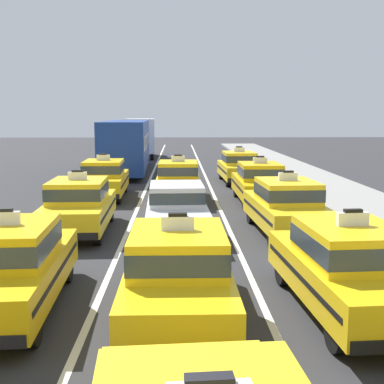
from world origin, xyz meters
The scene contains 14 objects.
lane_stripe_left_center centered at (-1.60, 20.00, 0.00)m, with size 0.14×80.00×0.01m, color silver.
lane_stripe_center_right centered at (1.60, 20.00, 0.00)m, with size 0.14×80.00×0.01m, color silver.
taxi_left_second centered at (-3.14, 8.87, 0.88)m, with size 2.01×4.64×1.96m.
taxi_left_third centered at (-3.06, 15.05, 0.88)m, with size 1.93×4.61×1.96m.
taxi_left_fourth centered at (-3.24, 21.51, 0.88)m, with size 1.92×4.60×1.96m.
bus_left_fifth centered at (-3.23, 31.38, 1.82)m, with size 2.86×11.27×3.22m.
box_truck_left_sixth centered at (-3.16, 42.08, 1.78)m, with size 2.56×7.06×3.27m.
taxi_center_second centered at (-0.02, 8.37, 0.88)m, with size 1.84×4.57×1.96m.
sedan_center_third centered at (-0.06, 14.62, 0.85)m, with size 1.89×4.35×1.58m.
taxi_center_fourth centered at (-0.01, 20.84, 0.88)m, with size 1.85×4.57×1.96m.
taxi_right_second centered at (3.07, 8.63, 0.88)m, with size 2.07×4.66×1.96m.
taxi_right_third centered at (3.26, 14.71, 0.88)m, with size 2.02×4.64×1.96m.
taxi_right_fourth centered at (3.32, 20.07, 0.88)m, with size 1.83×4.56×1.96m.
taxi_right_fifth centered at (3.22, 26.26, 0.88)m, with size 1.95×4.61×1.96m.
Camera 1 is at (-0.01, 0.02, 3.61)m, focal length 46.36 mm.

